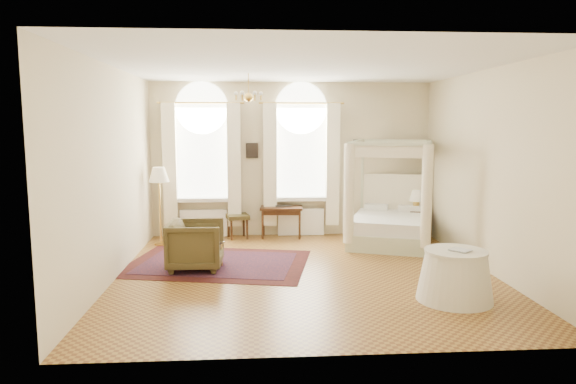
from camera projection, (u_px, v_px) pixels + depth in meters
name	position (u px, v px, depth m)	size (l,w,h in m)	color
ground	(305.00, 273.00, 8.34)	(6.00, 6.00, 0.00)	olive
room_walls	(306.00, 152.00, 8.08)	(6.00, 6.00, 6.00)	beige
window_left	(202.00, 168.00, 10.85)	(1.62, 0.27, 3.29)	white
window_right	(301.00, 167.00, 11.00)	(1.62, 0.27, 3.29)	white
chandelier	(249.00, 96.00, 9.08)	(0.51, 0.45, 0.50)	gold
wall_pictures	(296.00, 148.00, 11.03)	(2.54, 0.03, 0.39)	black
canopy_bed	(390.00, 221.00, 10.34)	(2.10, 2.32, 2.09)	beige
nightstand	(419.00, 224.00, 10.95)	(0.41, 0.37, 0.59)	#3E2210
nightstand_lamp	(416.00, 197.00, 10.91)	(0.29, 0.29, 0.43)	gold
writing_desk	(281.00, 211.00, 10.92)	(0.93, 0.54, 0.67)	#3E2210
laptop	(283.00, 206.00, 10.93)	(0.36, 0.23, 0.03)	black
stool	(238.00, 218.00, 10.87)	(0.53, 0.53, 0.51)	#403A1B
armchair	(196.00, 245.00, 8.55)	(0.87, 0.90, 0.82)	#42381C
coffee_table	(202.00, 245.00, 8.63)	(0.76, 0.67, 0.43)	white
floor_lamp	(159.00, 179.00, 10.19)	(0.40, 0.40, 1.56)	gold
oriental_rug	(218.00, 263.00, 8.92)	(3.43, 2.77, 0.01)	#451310
side_table	(455.00, 276.00, 7.03)	(1.03, 1.03, 0.70)	silver
book	(457.00, 251.00, 6.86)	(0.20, 0.27, 0.03)	black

